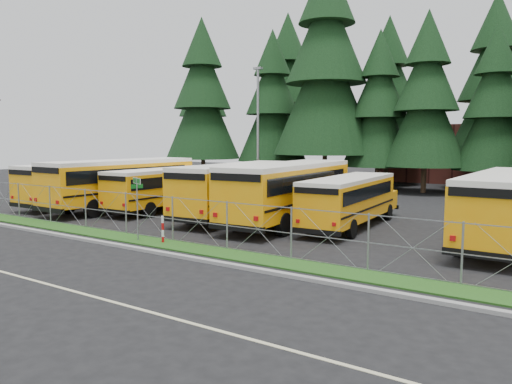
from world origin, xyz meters
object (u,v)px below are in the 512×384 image
Objects in this scene: bus_0 at (90,184)px; striped_bollard at (163,230)px; street_sign at (137,196)px; light_standard at (258,127)px; bus_6 at (351,202)px; bus_1 at (126,185)px; bus_5 at (292,193)px; bus_2 at (169,189)px; bus_4 at (242,191)px; bus_east at (509,209)px.

bus_0 reaches higher than striped_bollard.
street_sign is 19.50m from light_standard.
bus_6 is at bearing -38.28° from light_standard.
bus_5 is at bearing 7.75° from bus_1.
bus_1 is 11.57m from bus_5.
street_sign is (11.91, -6.71, 0.59)m from bus_0.
street_sign is at bearing -56.62° from bus_2.
light_standard is (-12.19, 9.62, 4.21)m from bus_6.
bus_2 is at bearing 176.53° from bus_5.
bus_0 is 0.93× the size of bus_4.
bus_6 is 3.52× the size of street_sign.
bus_east is at bearing -2.42° from bus_5.
bus_east is (7.28, -0.28, 0.24)m from bus_6.
bus_6 is 0.84× the size of bus_east.
bus_4 reaches higher than bus_east.
bus_1 reaches higher than bus_east.
bus_2 reaches higher than bus_6.
striped_bollard is at bearing -125.27° from bus_6.
bus_0 is 9.15× the size of striped_bollard.
bus_1 is 1.04× the size of bus_east.
bus_4 is 1.19× the size of bus_6.
street_sign is (0.29, -8.23, 0.49)m from bus_4.
bus_0 is 3.91× the size of street_sign.
bus_east is at bearing 31.62° from street_sign.
bus_2 is at bearing 125.91° from street_sign.
bus_5 is at bearing 75.98° from striped_bollard.
bus_6 reaches higher than striped_bollard.
striped_bollard is (-1.93, -7.74, -1.02)m from bus_5.
bus_4 is at bearing 179.60° from bus_6.
street_sign is 1.90m from striped_bollard.
bus_5 reaches higher than bus_0.
bus_0 is 25.54m from bus_east.
bus_2 is at bearing 178.18° from bus_4.
light_standard is at bearing 127.38° from bus_5.
bus_4 is at bearing 5.84° from bus_0.
striped_bollard is at bearing -50.18° from bus_2.
light_standard reaches higher than bus_east.
bus_2 is 11.13m from light_standard.
bus_6 is (3.14, 0.60, -0.32)m from bus_5.
bus_4 is at bearing 0.55° from bus_2.
bus_0 is 15.12m from bus_5.
bus_4 reaches higher than bus_0.
bus_6 is (18.21, 1.93, -0.15)m from bus_0.
light_standard is at bearing 107.91° from street_sign.
bus_1 is (3.56, 0.04, 0.15)m from bus_0.
bus_4 reaches higher than bus_6.
street_sign is at bearing -147.84° from bus_east.
bus_5 is at bearing 3.43° from bus_0.
bus_2 is 9.83m from street_sign.
bus_1 is at bearing -0.95° from bus_0.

